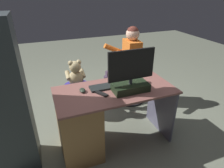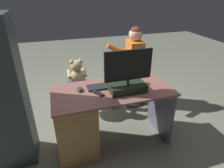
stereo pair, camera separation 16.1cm
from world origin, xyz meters
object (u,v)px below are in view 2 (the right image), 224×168
computer_mouse (80,89)px  office_chair_teddy (79,96)px  visitor_chair (133,86)px  person (129,60)px  monitor (128,79)px  tv_remote (98,93)px  teddy_bear (77,73)px  keyboard (106,86)px  desk (83,120)px  cup (137,79)px

computer_mouse → office_chair_teddy: computer_mouse is taller
computer_mouse → visitor_chair: 1.29m
computer_mouse → person: (-0.86, -0.73, -0.02)m
monitor → tv_remote: bearing=-5.7°
monitor → teddy_bear: (0.43, -0.83, -0.23)m
keyboard → visitor_chair: size_ratio=0.89×
desk → office_chair_teddy: bearing=-94.1°
desk → cup: size_ratio=13.19×
person → cup: bearing=75.2°
office_chair_teddy → visitor_chair: (-0.88, -0.08, -0.01)m
visitor_chair → keyboard: bearing=48.7°
teddy_bear → office_chair_teddy: bearing=90.0°
monitor → keyboard: size_ratio=1.19×
computer_mouse → tv_remote: 0.21m
computer_mouse → person: bearing=-139.5°
tv_remote → desk: bearing=-46.6°
monitor → office_chair_teddy: (0.43, -0.82, -0.60)m
monitor → cup: bearing=-141.0°
office_chair_teddy → visitor_chair: 0.89m
desk → monitor: (-0.48, 0.08, 0.48)m
desk → computer_mouse: size_ratio=13.48×
keyboard → person: person is taller
keyboard → visitor_chair: bearing=-131.3°
tv_remote → teddy_bear: 0.82m
keyboard → tv_remote: size_ratio=2.80×
desk → teddy_bear: 0.80m
desk → monitor: size_ratio=2.59×
monitor → teddy_bear: monitor is taller
tv_remote → teddy_bear: (0.11, -0.80, -0.10)m
monitor → cup: size_ratio=5.09×
computer_mouse → office_chair_teddy: bearing=-94.8°
keyboard → person: (-0.56, -0.73, -0.01)m
office_chair_teddy → teddy_bear: (-0.00, -0.01, 0.37)m
monitor → keyboard: (0.19, -0.16, -0.13)m
desk → office_chair_teddy: (-0.05, -0.74, -0.12)m
desk → teddy_bear: size_ratio=3.49×
cup → office_chair_teddy: bearing=-48.3°
computer_mouse → cup: size_ratio=0.98×
cup → teddy_bear: teddy_bear is taller
office_chair_teddy → cup: bearing=131.7°
computer_mouse → tv_remote: (-0.17, 0.13, -0.01)m
monitor → person: 0.98m
desk → keyboard: size_ratio=3.08×
desk → visitor_chair: (-0.94, -0.82, -0.12)m
cup → person: size_ratio=0.08×
desk → person: 1.22m
computer_mouse → person: person is taller
monitor → cup: monitor is taller
cup → office_chair_teddy: size_ratio=0.21×
visitor_chair → teddy_bear: bearing=4.1°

